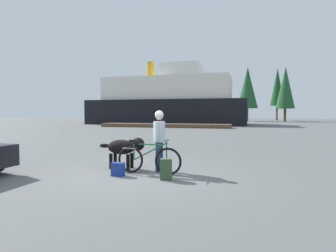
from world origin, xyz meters
name	(u,v)px	position (x,y,z in m)	size (l,w,h in m)	color
ground_plane	(137,175)	(0.00, 0.00, 0.00)	(160.00, 160.00, 0.00)	#595B5B
bicycle	(148,159)	(0.26, 0.18, 0.39)	(1.75, 0.44, 0.91)	black
person_cyclist	(159,135)	(0.42, 0.62, 0.99)	(0.32, 0.53, 1.66)	navy
dog	(124,147)	(-0.64, 0.66, 0.61)	(1.39, 0.49, 0.90)	black
backpack	(166,169)	(0.88, -0.29, 0.25)	(0.28, 0.20, 0.50)	#334C33
handbag_pannier	(118,169)	(-0.40, -0.24, 0.17)	(0.32, 0.18, 0.33)	navy
dock_pier	(164,125)	(-6.25, 23.28, 0.20)	(14.53, 2.17, 0.40)	brown
ferry_boat	(168,102)	(-8.37, 32.34, 3.19)	(22.04, 8.27, 8.99)	black
pine_tree_far_left	(169,90)	(-13.48, 51.08, 6.50)	(3.49, 3.49, 10.03)	#4C331E
pine_tree_center	(247,88)	(2.44, 49.43, 6.38)	(3.88, 3.88, 10.31)	#4C331E
pine_tree_far_right	(285,88)	(9.20, 49.79, 6.27)	(3.40, 3.40, 10.16)	#4C331E
pine_tree_mid_back	(277,87)	(8.45, 57.05, 7.04)	(2.90, 2.90, 11.01)	#4C331E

